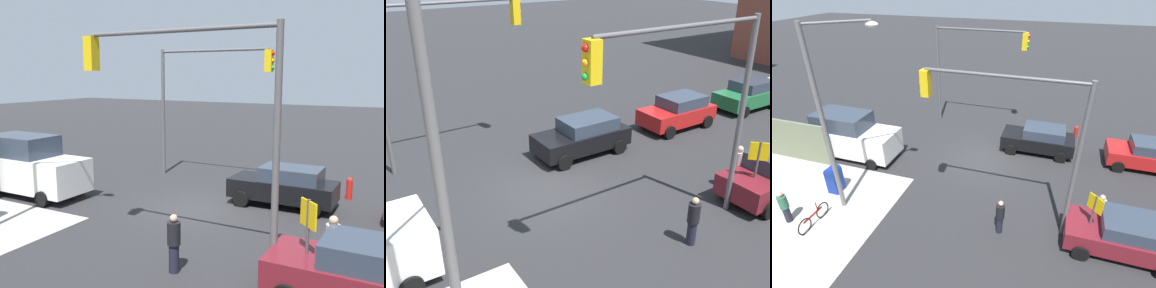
# 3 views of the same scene
# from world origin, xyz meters

# --- Properties ---
(ground_plane) EXTENTS (120.00, 120.00, 0.00)m
(ground_plane) POSITION_xyz_m (0.00, 0.00, 0.00)
(ground_plane) COLOR #28282B
(traffic_signal_nw_corner) EXTENTS (6.10, 0.36, 6.50)m
(traffic_signal_nw_corner) POSITION_xyz_m (-2.15, 4.50, 4.67)
(traffic_signal_nw_corner) COLOR #59595B
(traffic_signal_nw_corner) RESTS_ON ground
(traffic_signal_se_corner) EXTENTS (6.06, 0.36, 6.50)m
(traffic_signal_se_corner) POSITION_xyz_m (2.17, -4.50, 4.66)
(traffic_signal_se_corner) COLOR #59595B
(traffic_signal_se_corner) RESTS_ON ground
(warning_sign_two_way) EXTENTS (0.48, 0.48, 2.40)m
(warning_sign_two_way) POSITION_xyz_m (-5.40, 4.79, 1.64)
(warning_sign_two_way) COLOR #4C4C4C
(warning_sign_two_way) RESTS_ON ground
(fire_hydrant) EXTENTS (0.26, 0.26, 0.94)m
(fire_hydrant) POSITION_xyz_m (-5.00, -4.20, 0.49)
(fire_hydrant) COLOR red
(fire_hydrant) RESTS_ON ground
(hatchback_maroon) EXTENTS (4.13, 2.02, 1.62)m
(hatchback_maroon) POSITION_xyz_m (-6.67, 4.74, 0.84)
(hatchback_maroon) COLOR maroon
(hatchback_maroon) RESTS_ON ground
(coupe_black) EXTENTS (4.16, 2.02, 1.62)m
(coupe_black) POSITION_xyz_m (-2.87, -1.93, 0.84)
(coupe_black) COLOR black
(coupe_black) RESTS_ON ground
(van_white_delivery) EXTENTS (5.40, 2.32, 2.62)m
(van_white_delivery) POSITION_xyz_m (7.53, 1.80, 1.28)
(van_white_delivery) COLOR white
(van_white_delivery) RESTS_ON ground
(pedestrian_waiting) EXTENTS (0.36, 0.36, 1.61)m
(pedestrian_waiting) POSITION_xyz_m (-2.00, 5.20, 0.83)
(pedestrian_waiting) COLOR black
(pedestrian_waiting) RESTS_ON ground
(pedestrian_walking_north) EXTENTS (0.36, 0.36, 1.78)m
(pedestrian_walking_north) POSITION_xyz_m (-5.80, 3.80, 0.93)
(pedestrian_walking_north) COLOR #B2B2B7
(pedestrian_walking_north) RESTS_ON ground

